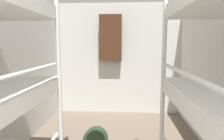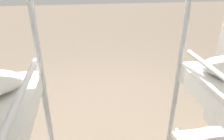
# 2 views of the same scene
# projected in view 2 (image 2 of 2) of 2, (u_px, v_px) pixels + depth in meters

# --- Properties ---
(ground_plane) EXTENTS (20.00, 20.00, 0.00)m
(ground_plane) POSITION_uv_depth(u_px,v_px,m) (106.00, 130.00, 2.63)
(ground_plane) COLOR #6B5B4C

